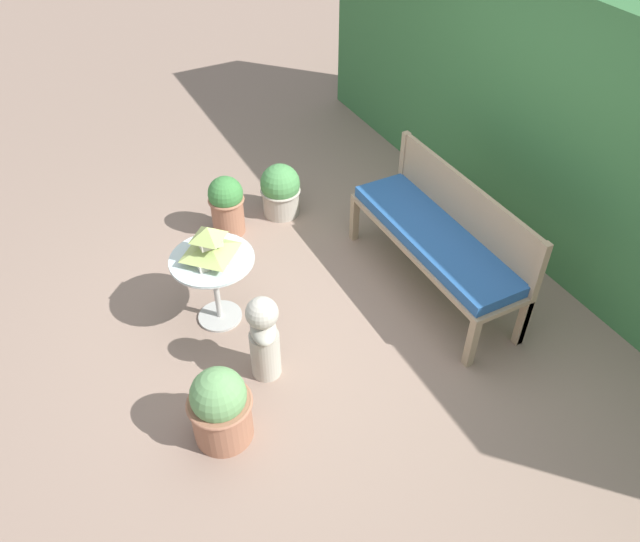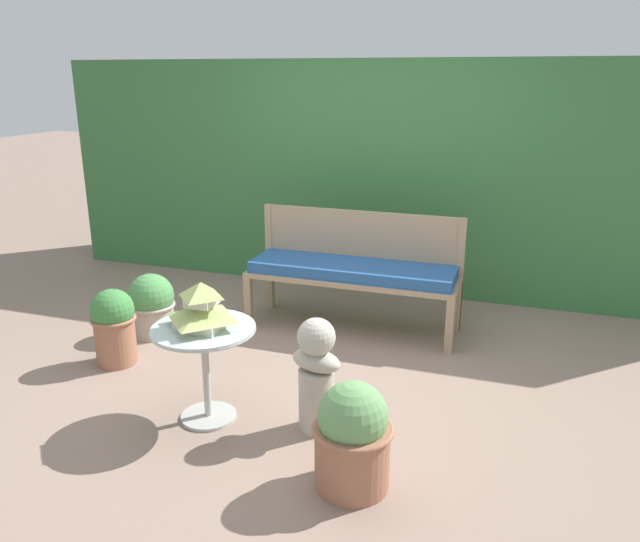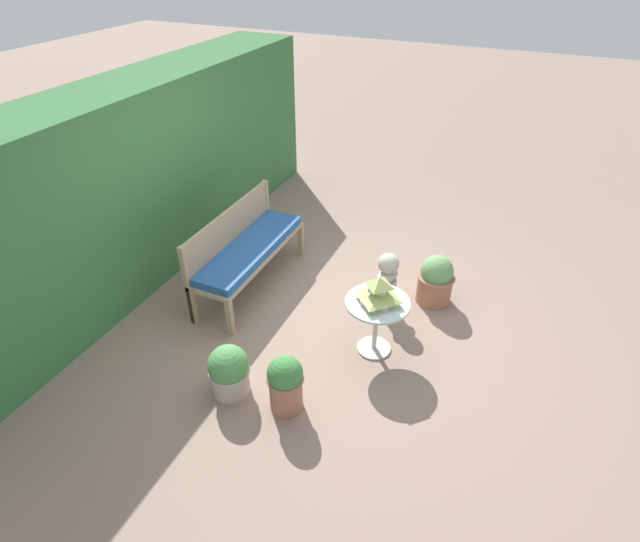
{
  "view_description": "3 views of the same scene",
  "coord_description": "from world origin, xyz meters",
  "px_view_note": "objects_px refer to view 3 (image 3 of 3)",
  "views": [
    {
      "loc": [
        3.02,
        -1.57,
        3.45
      ],
      "look_at": [
        -0.03,
        0.02,
        0.43
      ],
      "focal_mm": 35.0,
      "sensor_mm": 36.0,
      "label": 1
    },
    {
      "loc": [
        1.37,
        -3.64,
        2.0
      ],
      "look_at": [
        -0.0,
        0.42,
        0.64
      ],
      "focal_mm": 35.0,
      "sensor_mm": 36.0,
      "label": 2
    },
    {
      "loc": [
        -3.86,
        -1.67,
        3.47
      ],
      "look_at": [
        0.08,
        0.08,
        0.45
      ],
      "focal_mm": 28.0,
      "sensor_mm": 36.0,
      "label": 3
    }
  ],
  "objects_px": {
    "garden_bench": "(250,251)",
    "pagoda_birdhouse": "(378,292)",
    "potted_plant_table_near": "(436,280)",
    "garden_bust": "(387,281)",
    "potted_plant_bench_left": "(229,371)",
    "patio_table": "(377,312)",
    "potted_plant_table_far": "(285,383)"
  },
  "relations": [
    {
      "from": "potted_plant_table_far",
      "to": "garden_bench",
      "type": "bearing_deg",
      "value": 39.41
    },
    {
      "from": "potted_plant_table_far",
      "to": "potted_plant_table_near",
      "type": "distance_m",
      "value": 2.15
    },
    {
      "from": "patio_table",
      "to": "potted_plant_table_near",
      "type": "relative_size",
      "value": 1.07
    },
    {
      "from": "patio_table",
      "to": "garden_bust",
      "type": "bearing_deg",
      "value": 8.85
    },
    {
      "from": "pagoda_birdhouse",
      "to": "potted_plant_table_near",
      "type": "height_order",
      "value": "pagoda_birdhouse"
    },
    {
      "from": "potted_plant_table_far",
      "to": "potted_plant_table_near",
      "type": "xyz_separation_m",
      "value": [
        1.99,
        -0.81,
        -0.01
      ]
    },
    {
      "from": "garden_bench",
      "to": "potted_plant_table_near",
      "type": "height_order",
      "value": "potted_plant_table_near"
    },
    {
      "from": "pagoda_birdhouse",
      "to": "garden_bust",
      "type": "distance_m",
      "value": 0.75
    },
    {
      "from": "pagoda_birdhouse",
      "to": "potted_plant_bench_left",
      "type": "relative_size",
      "value": 0.68
    },
    {
      "from": "patio_table",
      "to": "potted_plant_bench_left",
      "type": "height_order",
      "value": "patio_table"
    },
    {
      "from": "garden_bust",
      "to": "potted_plant_table_near",
      "type": "height_order",
      "value": "garden_bust"
    },
    {
      "from": "garden_bust",
      "to": "potted_plant_bench_left",
      "type": "bearing_deg",
      "value": 168.08
    },
    {
      "from": "patio_table",
      "to": "garden_bust",
      "type": "xyz_separation_m",
      "value": [
        0.66,
        0.1,
        -0.1
      ]
    },
    {
      "from": "potted_plant_table_far",
      "to": "potted_plant_table_near",
      "type": "relative_size",
      "value": 0.98
    },
    {
      "from": "potted_plant_bench_left",
      "to": "potted_plant_table_far",
      "type": "xyz_separation_m",
      "value": [
        0.04,
        -0.53,
        0.05
      ]
    },
    {
      "from": "pagoda_birdhouse",
      "to": "potted_plant_table_near",
      "type": "distance_m",
      "value": 1.15
    },
    {
      "from": "garden_bench",
      "to": "potted_plant_table_far",
      "type": "xyz_separation_m",
      "value": [
        -1.42,
        -1.17,
        -0.18
      ]
    },
    {
      "from": "patio_table",
      "to": "potted_plant_bench_left",
      "type": "bearing_deg",
      "value": 136.0
    },
    {
      "from": "potted_plant_bench_left",
      "to": "garden_bench",
      "type": "bearing_deg",
      "value": 23.42
    },
    {
      "from": "garden_bench",
      "to": "potted_plant_bench_left",
      "type": "relative_size",
      "value": 3.38
    },
    {
      "from": "pagoda_birdhouse",
      "to": "potted_plant_bench_left",
      "type": "xyz_separation_m",
      "value": [
        -1.03,
        1.0,
        -0.46
      ]
    },
    {
      "from": "garden_bench",
      "to": "potted_plant_table_far",
      "type": "relative_size",
      "value": 3.03
    },
    {
      "from": "pagoda_birdhouse",
      "to": "potted_plant_table_near",
      "type": "bearing_deg",
      "value": -19.07
    },
    {
      "from": "garden_bench",
      "to": "patio_table",
      "type": "height_order",
      "value": "patio_table"
    },
    {
      "from": "garden_bench",
      "to": "pagoda_birdhouse",
      "type": "relative_size",
      "value": 4.98
    },
    {
      "from": "garden_bench",
      "to": "pagoda_birdhouse",
      "type": "bearing_deg",
      "value": -104.96
    },
    {
      "from": "garden_bust",
      "to": "garden_bench",
      "type": "bearing_deg",
      "value": 114.23
    },
    {
      "from": "garden_bust",
      "to": "pagoda_birdhouse",
      "type": "bearing_deg",
      "value": -155.21
    },
    {
      "from": "patio_table",
      "to": "potted_plant_table_near",
      "type": "xyz_separation_m",
      "value": [
        1.0,
        -0.35,
        -0.19
      ]
    },
    {
      "from": "garden_bench",
      "to": "potted_plant_bench_left",
      "type": "distance_m",
      "value": 1.62
    },
    {
      "from": "potted_plant_bench_left",
      "to": "potted_plant_table_near",
      "type": "height_order",
      "value": "potted_plant_table_near"
    },
    {
      "from": "patio_table",
      "to": "potted_plant_table_far",
      "type": "distance_m",
      "value": 1.1
    }
  ]
}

